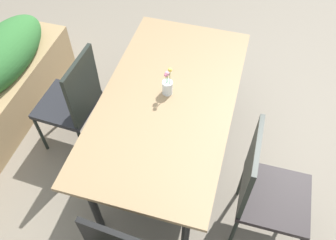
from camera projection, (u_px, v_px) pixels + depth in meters
name	position (u px, v px, depth m)	size (l,w,h in m)	color
ground_plane	(159.00, 164.00, 3.06)	(12.00, 12.00, 0.00)	#756B5B
dining_table	(168.00, 104.00, 2.55)	(1.74, 0.93, 0.78)	#8C704C
chair_near_left	(264.00, 187.00, 2.31)	(0.47, 0.47, 1.01)	black
chair_far_side	(74.00, 100.00, 2.80)	(0.46, 0.46, 0.98)	black
flower_vase	(167.00, 86.00, 2.47)	(0.08, 0.08, 0.25)	silver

